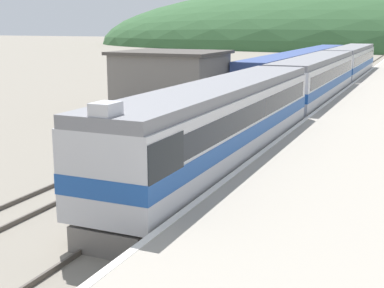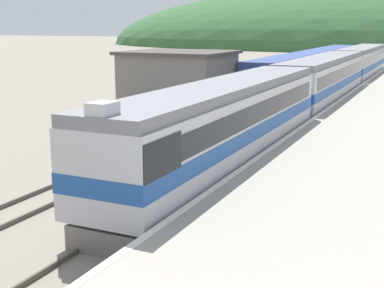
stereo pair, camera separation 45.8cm
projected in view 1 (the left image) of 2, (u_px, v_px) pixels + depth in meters
The scene contains 7 objects.
track_main at pixel (354, 78), 63.73m from camera, with size 1.52×180.00×0.16m.
track_siding at pixel (314, 77), 65.58m from camera, with size 1.52×180.00×0.16m.
station_shed at pixel (171, 80), 40.94m from camera, with size 7.88×6.86×4.41m.
express_train_lead_car at pixel (221, 125), 22.80m from camera, with size 2.99×19.25×4.34m.
carriage_second at pixel (315, 80), 41.18m from camera, with size 2.98×19.65×3.98m.
carriage_third at pixel (351, 63), 59.54m from camera, with size 2.98×19.65×3.98m.
siding_train at pixel (303, 67), 58.88m from camera, with size 2.90×39.70×3.53m.
Camera 1 is at (7.84, 3.69, 6.39)m, focal length 50.00 mm.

